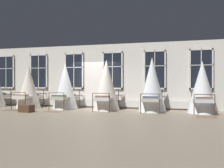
{
  "coord_description": "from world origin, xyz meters",
  "views": [
    {
      "loc": [
        4.52,
        -11.42,
        1.35
      ],
      "look_at": [
        1.37,
        0.09,
        1.29
      ],
      "focal_mm": 38.87,
      "sensor_mm": 36.0,
      "label": 1
    }
  ],
  "objects_px": {
    "cot_second": "(28,87)",
    "travel_trunk": "(26,109)",
    "cot_third": "(65,87)",
    "cot_fifth": "(152,85)",
    "cot_sixth": "(202,88)",
    "cot_fourth": "(106,86)"
  },
  "relations": [
    {
      "from": "cot_second",
      "to": "travel_trunk",
      "type": "distance_m",
      "value": 2.33
    },
    {
      "from": "cot_third",
      "to": "cot_fifth",
      "type": "xyz_separation_m",
      "value": [
        4.48,
        0.0,
        0.09
      ]
    },
    {
      "from": "cot_sixth",
      "to": "cot_fifth",
      "type": "bearing_deg",
      "value": 90.46
    },
    {
      "from": "cot_third",
      "to": "cot_fourth",
      "type": "relative_size",
      "value": 0.95
    },
    {
      "from": "cot_third",
      "to": "cot_sixth",
      "type": "xyz_separation_m",
      "value": [
        6.7,
        0.03,
        -0.01
      ]
    },
    {
      "from": "cot_sixth",
      "to": "travel_trunk",
      "type": "distance_m",
      "value": 8.06
    },
    {
      "from": "cot_third",
      "to": "travel_trunk",
      "type": "xyz_separation_m",
      "value": [
        -1.1,
        -1.75,
        -0.98
      ]
    },
    {
      "from": "cot_fourth",
      "to": "cot_fifth",
      "type": "height_order",
      "value": "cot_fifth"
    },
    {
      "from": "cot_sixth",
      "to": "cot_third",
      "type": "bearing_deg",
      "value": 90.02
    },
    {
      "from": "cot_fourth",
      "to": "cot_sixth",
      "type": "bearing_deg",
      "value": -89.88
    },
    {
      "from": "cot_sixth",
      "to": "cot_fourth",
      "type": "bearing_deg",
      "value": 89.99
    },
    {
      "from": "cot_fifth",
      "to": "cot_sixth",
      "type": "xyz_separation_m",
      "value": [
        2.22,
        0.03,
        -0.11
      ]
    },
    {
      "from": "cot_third",
      "to": "cot_fifth",
      "type": "distance_m",
      "value": 4.48
    },
    {
      "from": "cot_second",
      "to": "cot_fifth",
      "type": "xyz_separation_m",
      "value": [
        6.69,
        -0.04,
        0.11
      ]
    },
    {
      "from": "cot_second",
      "to": "cot_sixth",
      "type": "relative_size",
      "value": 0.99
    },
    {
      "from": "cot_fourth",
      "to": "cot_fifth",
      "type": "xyz_separation_m",
      "value": [
        2.25,
        -0.01,
        0.03
      ]
    },
    {
      "from": "cot_second",
      "to": "cot_fifth",
      "type": "relative_size",
      "value": 0.91
    },
    {
      "from": "cot_sixth",
      "to": "travel_trunk",
      "type": "bearing_deg",
      "value": 102.64
    },
    {
      "from": "cot_fifth",
      "to": "travel_trunk",
      "type": "bearing_deg",
      "value": 107.77
    },
    {
      "from": "cot_fifth",
      "to": "cot_sixth",
      "type": "bearing_deg",
      "value": -89.02
    },
    {
      "from": "cot_second",
      "to": "cot_third",
      "type": "xyz_separation_m",
      "value": [
        2.21,
        -0.05,
        0.02
      ]
    },
    {
      "from": "cot_fourth",
      "to": "cot_third",
      "type": "bearing_deg",
      "value": 90.23
    }
  ]
}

